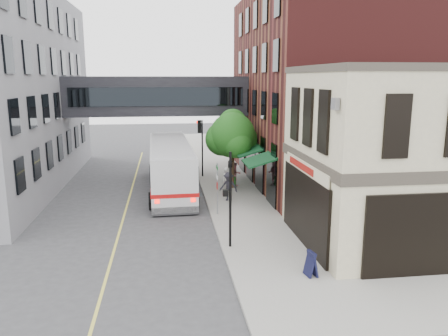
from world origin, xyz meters
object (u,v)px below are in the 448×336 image
object	(u,v)px
bus	(170,164)
pedestrian_b	(235,174)
pedestrian_c	(229,186)
newspaper_box	(233,182)
sandwich_board	(311,264)
pedestrian_a	(227,182)

from	to	relation	value
bus	pedestrian_b	world-z (taller)	bus
pedestrian_c	newspaper_box	bearing A→B (deg)	106.61
pedestrian_b	newspaper_box	bearing A→B (deg)	-144.59
pedestrian_c	sandwich_board	size ratio (longest dim) A/B	1.82
pedestrian_b	newspaper_box	distance (m)	0.60
pedestrian_a	pedestrian_b	size ratio (longest dim) A/B	1.10
bus	pedestrian_c	xyz separation A→B (m)	(3.63, -3.76, -0.81)
pedestrian_a	bus	bearing A→B (deg)	120.42
newspaper_box	pedestrian_c	bearing A→B (deg)	-89.95
bus	pedestrian_b	distance (m)	4.74
bus	pedestrian_a	bearing A→B (deg)	-35.38
pedestrian_a	sandwich_board	world-z (taller)	pedestrian_a
pedestrian_a	sandwich_board	distance (m)	12.47
bus	newspaper_box	world-z (taller)	bus
newspaper_box	sandwich_board	xyz separation A→B (m)	(0.88, -14.62, 0.12)
bus	newspaper_box	bearing A→B (deg)	-4.54
pedestrian_b	sandwich_board	size ratio (longest dim) A/B	1.71
pedestrian_a	pedestrian_c	distance (m)	1.15
pedestrian_a	sandwich_board	size ratio (longest dim) A/B	1.89
pedestrian_c	sandwich_board	world-z (taller)	pedestrian_c
sandwich_board	pedestrian_a	bearing A→B (deg)	87.46
pedestrian_a	newspaper_box	xyz separation A→B (m)	(0.75, 2.26, -0.57)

